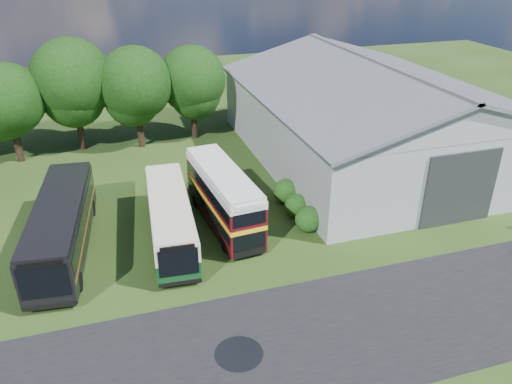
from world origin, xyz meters
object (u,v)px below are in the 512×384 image
object	(u,v)px
bus_dark_single	(62,225)
bus_green_single	(170,218)
storage_shed	(369,108)
bus_maroon_double	(223,198)

from	to	relation	value
bus_dark_single	bus_green_single	bearing A→B (deg)	0.01
bus_green_single	bus_dark_single	distance (m)	6.23
storage_shed	bus_dark_single	distance (m)	25.42
bus_green_single	bus_dark_single	world-z (taller)	bus_dark_single
storage_shed	bus_green_single	world-z (taller)	storage_shed
storage_shed	bus_dark_single	world-z (taller)	storage_shed
storage_shed	bus_green_single	size ratio (longest dim) A/B	2.36
storage_shed	bus_dark_single	size ratio (longest dim) A/B	2.09
bus_maroon_double	bus_dark_single	xyz separation A→B (m)	(-9.73, -0.20, -0.21)
storage_shed	bus_maroon_double	xyz separation A→B (m)	(-14.31, -7.66, -2.25)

